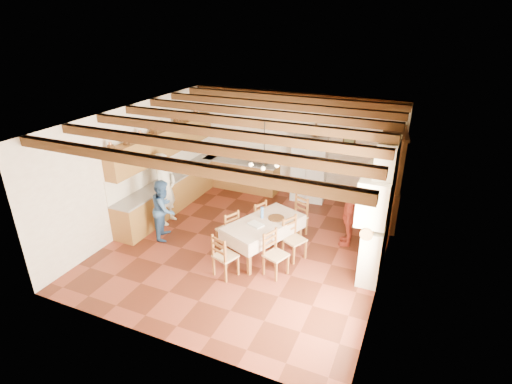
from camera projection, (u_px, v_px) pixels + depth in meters
floor at (247, 245)px, 9.30m from camera, size 6.00×6.50×0.02m
ceiling at (246, 117)px, 8.07m from camera, size 6.00×6.50×0.02m
wall_back at (294, 145)px, 11.41m from camera, size 6.00×0.02×3.00m
wall_front at (155, 265)px, 5.96m from camera, size 6.00×0.02×3.00m
wall_left at (135, 167)px, 9.79m from camera, size 0.02×6.50×3.00m
wall_right at (390, 211)px, 7.59m from camera, size 0.02×6.50×3.00m
ceiling_beams at (246, 122)px, 8.11m from camera, size 6.00×6.30×0.16m
lower_cabinets_left at (174, 192)px, 10.99m from camera, size 0.60×4.30×0.86m
lower_cabinets_back at (241, 175)px, 12.16m from camera, size 2.30×0.60×0.86m
countertop_left at (172, 177)px, 10.80m from camera, size 0.62×4.30×0.04m
countertop_back at (241, 161)px, 11.97m from camera, size 2.34×0.62×0.04m
backsplash_left at (163, 165)px, 10.78m from camera, size 0.03×4.30×0.60m
backsplash_back at (245, 148)px, 12.08m from camera, size 2.30×0.03×0.60m
upper_cabinets at (165, 142)px, 10.45m from camera, size 0.35×4.20×0.70m
fireplace at (375, 209)px, 7.90m from camera, size 0.56×1.60×2.80m
wall_picture at (349, 139)px, 10.68m from camera, size 0.34×0.03×0.42m
refrigerator at (310, 167)px, 11.32m from camera, size 1.00×0.84×1.88m
hutch at (389, 179)px, 9.81m from camera, size 0.73×1.39×2.41m
dining_table at (264, 225)px, 8.72m from camera, size 1.52×2.02×0.79m
chandelier at (264, 158)px, 8.09m from camera, size 0.47×0.47×0.03m
chair_left_near at (227, 229)px, 9.02m from camera, size 0.54×0.55×0.96m
chair_left_far at (255, 218)px, 9.49m from camera, size 0.52×0.53×0.96m
chair_right_near at (276, 254)px, 8.07m from camera, size 0.52×0.53×0.96m
chair_right_far at (294, 239)px, 8.61m from camera, size 0.55×0.56×0.96m
chair_end_near at (225, 255)px, 8.04m from camera, size 0.53×0.52×0.96m
chair_end_far at (296, 217)px, 9.56m from camera, size 0.54×0.53×0.96m
person_man at (166, 189)px, 9.98m from camera, size 0.44×0.68×1.86m
person_woman_blue at (164, 209)px, 9.38m from camera, size 0.76×0.86×1.46m
person_woman_red at (349, 216)px, 9.06m from camera, size 0.45×0.90×1.47m
microwave at (260, 159)px, 11.69m from camera, size 0.50×0.34×0.27m
fridge_vase at (316, 130)px, 10.83m from camera, size 0.37×0.37×0.34m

